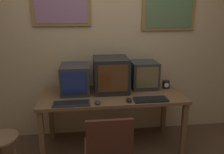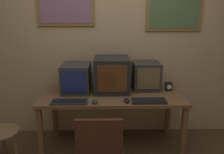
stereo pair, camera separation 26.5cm
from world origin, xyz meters
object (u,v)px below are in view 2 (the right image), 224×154
object	(u,v)px
side_stool	(3,138)
keyboard_side	(149,101)
desk_clock	(169,86)
keyboard_main	(69,102)
monitor_center	(112,74)
mouse_far_corner	(127,100)
monitor_left	(76,78)
monitor_right	(146,76)
mouse_near_keyboard	(95,102)

from	to	relation	value
side_stool	keyboard_side	bearing A→B (deg)	0.85
desk_clock	side_stool	distance (m)	2.10
keyboard_main	side_stool	distance (m)	0.90
monitor_center	side_stool	distance (m)	1.48
mouse_far_corner	monitor_center	bearing A→B (deg)	111.32
monitor_left	mouse_far_corner	world-z (taller)	monitor_left
keyboard_side	side_stool	world-z (taller)	keyboard_side
keyboard_main	desk_clock	distance (m)	1.28
monitor_center	monitor_right	distance (m)	0.46
monitor_left	monitor_right	size ratio (longest dim) A/B	1.25
keyboard_main	keyboard_side	xyz separation A→B (m)	(0.89, 0.01, 0.00)
mouse_near_keyboard	desk_clock	xyz separation A→B (m)	(0.93, 0.41, 0.04)
monitor_right	mouse_far_corner	xyz separation A→B (m)	(-0.29, -0.48, -0.16)
keyboard_main	mouse_near_keyboard	bearing A→B (deg)	-2.84
monitor_center	keyboard_side	bearing A→B (deg)	-44.43
monitor_left	monitor_right	xyz separation A→B (m)	(0.90, 0.08, 0.00)
monitor_center	mouse_near_keyboard	world-z (taller)	monitor_center
mouse_near_keyboard	monitor_center	bearing A→B (deg)	65.40
keyboard_side	mouse_far_corner	xyz separation A→B (m)	(-0.25, -0.00, 0.01)
mouse_near_keyboard	mouse_far_corner	xyz separation A→B (m)	(0.35, 0.02, 0.00)
mouse_far_corner	desk_clock	bearing A→B (deg)	33.92
mouse_far_corner	side_stool	world-z (taller)	mouse_far_corner
monitor_left	mouse_near_keyboard	xyz separation A→B (m)	(0.25, -0.42, -0.16)
keyboard_side	desk_clock	size ratio (longest dim) A/B	3.49
mouse_near_keyboard	side_stool	bearing A→B (deg)	179.92
monitor_left	keyboard_main	size ratio (longest dim) A/B	1.09
keyboard_side	mouse_near_keyboard	size ratio (longest dim) A/B	3.79
desk_clock	side_stool	size ratio (longest dim) A/B	0.26
monitor_right	side_stool	distance (m)	1.88
keyboard_main	mouse_near_keyboard	distance (m)	0.29
monitor_left	desk_clock	xyz separation A→B (m)	(1.18, -0.01, -0.12)
monitor_left	keyboard_side	xyz separation A→B (m)	(0.86, -0.39, -0.16)
mouse_far_corner	side_stool	size ratio (longest dim) A/B	0.25
monitor_center	side_stool	bearing A→B (deg)	-161.35
monitor_left	mouse_far_corner	distance (m)	0.74
keyboard_side	mouse_far_corner	size ratio (longest dim) A/B	3.61
monitor_left	monitor_center	xyz separation A→B (m)	(0.45, 0.01, 0.04)
monitor_left	side_stool	xyz separation A→B (m)	(-0.81, -0.42, -0.60)
keyboard_side	desk_clock	bearing A→B (deg)	49.91
monitor_right	mouse_near_keyboard	world-z (taller)	monitor_right
mouse_far_corner	side_stool	distance (m)	1.49
monitor_left	side_stool	bearing A→B (deg)	-152.75
monitor_right	mouse_near_keyboard	size ratio (longest dim) A/B	3.47
keyboard_side	side_stool	bearing A→B (deg)	-179.15
keyboard_side	mouse_far_corner	bearing A→B (deg)	-179.24
monitor_left	mouse_far_corner	bearing A→B (deg)	-33.16
keyboard_side	mouse_near_keyboard	world-z (taller)	mouse_near_keyboard
monitor_center	desk_clock	world-z (taller)	monitor_center
keyboard_side	side_stool	xyz separation A→B (m)	(-1.68, -0.02, -0.43)
monitor_center	monitor_left	bearing A→B (deg)	-179.04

